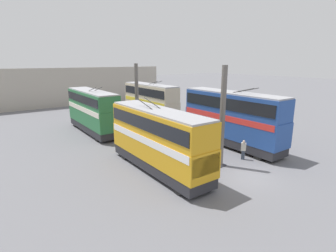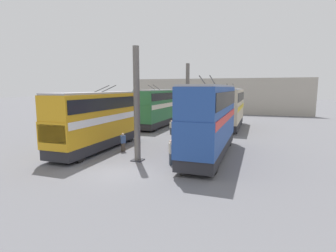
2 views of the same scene
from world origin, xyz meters
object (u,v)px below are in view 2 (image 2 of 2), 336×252
object	(u,v)px
person_by_left_row	(171,152)
person_by_right_row	(123,142)
bus_right_mid	(158,106)
bus_right_near	(98,117)
person_aisle_midway	(171,127)
bus_left_far	(231,106)
oil_drum	(202,132)
bus_left_near	(211,116)

from	to	relation	value
person_by_left_row	person_by_right_row	bearing A→B (deg)	-61.97
bus_right_mid	person_by_right_row	bearing A→B (deg)	-170.42
bus_right_near	person_aisle_midway	bearing A→B (deg)	-21.63
bus_right_mid	person_by_right_row	size ratio (longest dim) A/B	6.89
bus_left_far	person_by_right_row	xyz separation A→B (m)	(-16.31, 7.07, -2.11)
person_by_left_row	oil_drum	bearing A→B (deg)	-126.10
bus_right_near	person_aisle_midway	xyz separation A→B (m)	(9.03, -3.58, -1.95)
bus_right_mid	bus_left_far	bearing A→B (deg)	-76.98
bus_right_mid	person_aisle_midway	size ratio (longest dim) A/B	6.66
bus_left_near	bus_right_mid	distance (m)	16.18
bus_right_near	oil_drum	size ratio (longest dim) A/B	12.04
bus_left_far	person_by_right_row	world-z (taller)	bus_left_far
bus_left_far	person_aisle_midway	distance (m)	9.54
oil_drum	person_by_right_row	bearing A→B (deg)	151.90
bus_left_far	person_aisle_midway	bearing A→B (deg)	140.94
bus_left_near	oil_drum	world-z (taller)	bus_left_near
bus_left_far	person_aisle_midway	world-z (taller)	bus_left_far
person_aisle_midway	bus_left_near	bearing A→B (deg)	-102.85
bus_left_far	oil_drum	xyz separation A→B (m)	(-7.38, 2.30, -2.47)
bus_left_near	person_aisle_midway	xyz separation A→B (m)	(8.08, 5.87, -2.26)
bus_left_near	oil_drum	bearing A→B (deg)	16.19
person_aisle_midway	person_by_right_row	xyz separation A→B (m)	(-9.07, 1.20, -0.03)
bus_left_far	person_aisle_midway	size ratio (longest dim) A/B	6.88
bus_left_near	bus_left_far	world-z (taller)	bus_left_near
bus_right_near	bus_right_mid	world-z (taller)	bus_right_mid
bus_left_near	person_by_left_row	xyz separation A→B (m)	(-3.29, 2.08, -2.18)
bus_left_near	person_by_right_row	distance (m)	7.50
person_by_left_row	bus_left_near	bearing A→B (deg)	-159.59
person_by_left_row	oil_drum	xyz separation A→B (m)	(11.22, 0.22, -0.48)
bus_right_mid	person_by_right_row	xyz separation A→B (m)	(-14.12, -2.38, -2.06)
bus_right_near	oil_drum	world-z (taller)	bus_right_near
person_aisle_midway	person_by_right_row	size ratio (longest dim) A/B	1.04
person_aisle_midway	bus_right_mid	bearing A→B (deg)	76.54
bus_right_near	bus_right_mid	distance (m)	14.08
person_aisle_midway	person_by_left_row	bearing A→B (deg)	-120.40
person_by_right_row	oil_drum	xyz separation A→B (m)	(8.93, -4.77, -0.37)
person_by_right_row	bus_right_near	bearing A→B (deg)	-136.92
bus_left_far	bus_right_mid	distance (m)	9.70
person_aisle_midway	oil_drum	distance (m)	3.59
bus_left_far	person_aisle_midway	xyz separation A→B (m)	(-7.23, 5.87, -2.07)
bus_right_near	oil_drum	xyz separation A→B (m)	(8.89, -7.15, -2.35)
bus_right_near	person_by_left_row	xyz separation A→B (m)	(-2.34, -7.37, -1.86)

